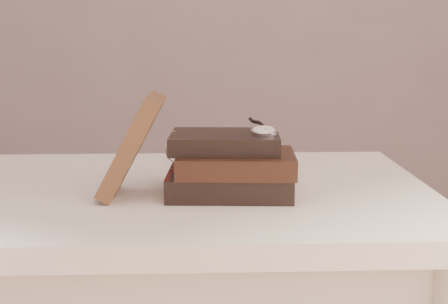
{
  "coord_description": "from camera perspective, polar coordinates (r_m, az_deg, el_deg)",
  "views": [
    {
      "loc": [
        0.08,
        -0.72,
        1.04
      ],
      "look_at": [
        0.12,
        0.3,
        0.82
      ],
      "focal_mm": 48.88,
      "sensor_mm": 36.0,
      "label": 1
    }
  ],
  "objects": [
    {
      "name": "pocket_watch",
      "position": [
        1.03,
        3.67,
        2.03
      ],
      "size": [
        0.05,
        0.15,
        0.02
      ],
      "color": "silver",
      "rests_on": "book_stack"
    },
    {
      "name": "book_stack",
      "position": [
        1.05,
        0.61,
        -1.35
      ],
      "size": [
        0.22,
        0.16,
        0.11
      ],
      "color": "black",
      "rests_on": "table"
    },
    {
      "name": "table",
      "position": [
        1.14,
        -6.38,
        -7.77
      ],
      "size": [
        1.0,
        0.6,
        0.75
      ],
      "color": "white",
      "rests_on": "ground"
    },
    {
      "name": "eyeglasses",
      "position": [
        1.12,
        -3.25,
        0.04
      ],
      "size": [
        0.09,
        0.11,
        0.04
      ],
      "color": "silver",
      "rests_on": "book_stack"
    },
    {
      "name": "journal",
      "position": [
        1.04,
        -8.63,
        0.57
      ],
      "size": [
        0.12,
        0.12,
        0.18
      ],
      "primitive_type": "cube",
      "rotation": [
        0.0,
        0.49,
        -0.03
      ],
      "color": "#412819",
      "rests_on": "table"
    }
  ]
}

